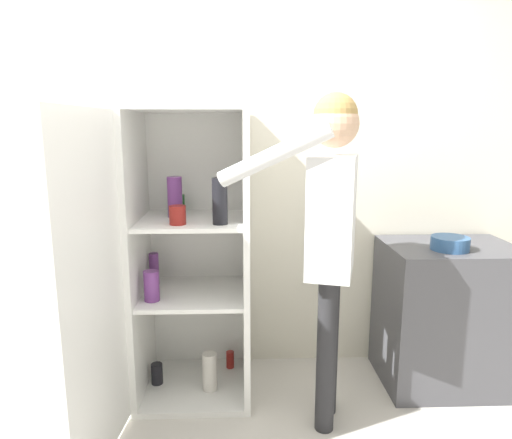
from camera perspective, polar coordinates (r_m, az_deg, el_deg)
The scene contains 5 objects.
wall_back at distance 2.96m, azimuth -2.53°, elevation 5.49°, with size 7.00×0.06×2.55m.
refrigerator at distance 2.61m, azimuth -10.10°, elevation -5.06°, with size 0.77×1.28×1.70m.
person at distance 2.32m, azimuth 9.27°, elevation 0.37°, with size 0.74×0.50×1.75m.
counter at distance 3.11m, azimuth 22.68°, elevation -10.92°, with size 0.77×0.58×0.89m.
bowl at distance 2.86m, azimuth 23.09°, elevation -2.76°, with size 0.22×0.22×0.08m.
Camera 1 is at (0.02, -1.96, 1.58)m, focal length 32.00 mm.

